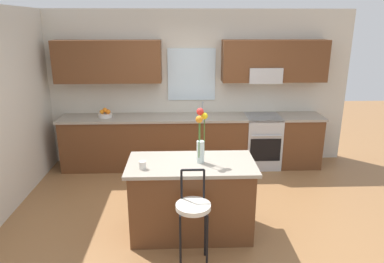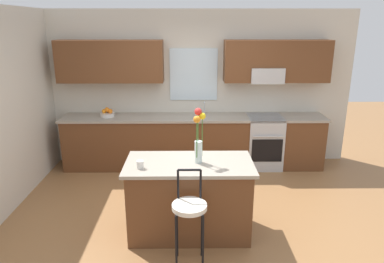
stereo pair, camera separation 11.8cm
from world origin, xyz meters
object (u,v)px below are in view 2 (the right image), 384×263
at_px(oven_range, 264,142).
at_px(flower_vase, 199,137).
at_px(bar_stool_near, 189,210).
at_px(fruit_bowl_oranges, 107,113).
at_px(mug_ceramic, 140,165).
at_px(kitchen_island, 189,198).

bearing_deg(oven_range, flower_vase, -120.26).
bearing_deg(oven_range, bar_stool_near, -116.27).
height_order(flower_vase, fruit_bowl_oranges, flower_vase).
distance_m(bar_stool_near, mug_ceramic, 0.77).
bearing_deg(oven_range, kitchen_island, -122.44).
xyz_separation_m(kitchen_island, flower_vase, (0.11, -0.00, 0.77)).
relative_size(bar_stool_near, mug_ceramic, 11.58).
bearing_deg(fruit_bowl_oranges, oven_range, -0.58).
xyz_separation_m(oven_range, mug_ceramic, (-1.87, -2.25, 0.51)).
bearing_deg(mug_ceramic, flower_vase, 14.30).
distance_m(kitchen_island, flower_vase, 0.78).
bearing_deg(kitchen_island, mug_ceramic, -162.89).
height_order(kitchen_island, flower_vase, flower_vase).
bearing_deg(kitchen_island, flower_vase, -0.76).
relative_size(kitchen_island, mug_ceramic, 16.56).
relative_size(bar_stool_near, fruit_bowl_oranges, 4.34).
relative_size(oven_range, flower_vase, 1.43).
xyz_separation_m(oven_range, fruit_bowl_oranges, (-2.73, 0.03, 0.52)).
xyz_separation_m(oven_range, bar_stool_near, (-1.32, -2.68, 0.18)).
bearing_deg(kitchen_island, oven_range, 57.56).
relative_size(oven_range, mug_ceramic, 10.22).
distance_m(oven_range, fruit_bowl_oranges, 2.78).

